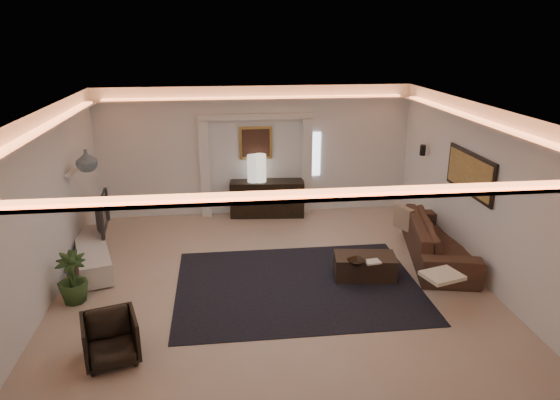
{
  "coord_description": "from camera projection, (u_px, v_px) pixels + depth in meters",
  "views": [
    {
      "loc": [
        -0.8,
        -7.69,
        4.06
      ],
      "look_at": [
        0.2,
        0.6,
        1.25
      ],
      "focal_mm": 32.61,
      "sensor_mm": 36.0,
      "label": 1
    }
  ],
  "objects": [
    {
      "name": "painting_frame",
      "position": [
        256.0,
        143.0,
        11.36
      ],
      "size": [
        0.74,
        0.04,
        0.74
      ],
      "primitive_type": "cube",
      "color": "tan",
      "rests_on": "wall_back"
    },
    {
      "name": "figurine",
      "position": [
        102.0,
        213.0,
        9.94
      ],
      "size": [
        0.18,
        0.18,
        0.43
      ],
      "primitive_type": "cylinder",
      "rotation": [
        0.0,
        0.0,
        0.18
      ],
      "color": "#43331E",
      "rests_on": "media_ledge"
    },
    {
      "name": "wall_niche",
      "position": [
        71.0,
        172.0,
        9.02
      ],
      "size": [
        0.1,
        0.55,
        0.04
      ],
      "primitive_type": "cube",
      "color": "silver",
      "rests_on": "wall_left"
    },
    {
      "name": "lamp_right",
      "position": [
        260.0,
        170.0,
        11.33
      ],
      "size": [
        0.32,
        0.32,
        0.62
      ],
      "primitive_type": "cylinder",
      "rotation": [
        0.0,
        0.0,
        -0.15
      ],
      "color": "white",
      "rests_on": "console"
    },
    {
      "name": "coffee_table",
      "position": [
        365.0,
        266.0,
        8.72
      ],
      "size": [
        1.1,
        0.7,
        0.38
      ],
      "primitive_type": "cube",
      "rotation": [
        0.0,
        0.0,
        -0.14
      ],
      "color": "black",
      "rests_on": "ground"
    },
    {
      "name": "floor",
      "position": [
        273.0,
        281.0,
        8.62
      ],
      "size": [
        7.0,
        7.0,
        0.0
      ],
      "primitive_type": "plane",
      "color": "#B3A18E",
      "rests_on": "ground"
    },
    {
      "name": "console",
      "position": [
        267.0,
        199.0,
        11.57
      ],
      "size": [
        1.7,
        0.67,
        0.83
      ],
      "primitive_type": "cube",
      "rotation": [
        0.0,
        0.0,
        -0.09
      ],
      "color": "black",
      "rests_on": "ground"
    },
    {
      "name": "pilaster_left",
      "position": [
        205.0,
        169.0,
        11.33
      ],
      "size": [
        0.22,
        0.2,
        2.2
      ],
      "primitive_type": "cube",
      "color": "silver",
      "rests_on": "ground"
    },
    {
      "name": "throw_pillow",
      "position": [
        404.0,
        218.0,
        9.96
      ],
      "size": [
        0.29,
        0.46,
        0.44
      ],
      "primitive_type": "cube",
      "rotation": [
        0.0,
        0.0,
        0.38
      ],
      "color": "gray",
      "rests_on": "sofa"
    },
    {
      "name": "art_panel_gold",
      "position": [
        469.0,
        174.0,
        8.75
      ],
      "size": [
        0.02,
        1.5,
        0.62
      ],
      "primitive_type": "cube",
      "color": "tan",
      "rests_on": "wall_right"
    },
    {
      "name": "ginger_jar",
      "position": [
        86.0,
        160.0,
        8.96
      ],
      "size": [
        0.41,
        0.41,
        0.39
      ],
      "primitive_type": "imported",
      "rotation": [
        0.0,
        0.0,
        0.1
      ],
      "color": "#394856",
      "rests_on": "wall_niche"
    },
    {
      "name": "armchair",
      "position": [
        111.0,
        339.0,
        6.48
      ],
      "size": [
        0.83,
        0.84,
        0.62
      ],
      "primitive_type": "imported",
      "rotation": [
        0.0,
        0.0,
        0.28
      ],
      "color": "black",
      "rests_on": "ground"
    },
    {
      "name": "pilaster_right",
      "position": [
        307.0,
        166.0,
        11.6
      ],
      "size": [
        0.22,
        0.2,
        2.2
      ],
      "primitive_type": "cube",
      "color": "silver",
      "rests_on": "ground"
    },
    {
      "name": "wall_right",
      "position": [
        479.0,
        193.0,
        8.55
      ],
      "size": [
        0.0,
        7.0,
        7.0
      ],
      "primitive_type": "plane",
      "rotation": [
        1.57,
        0.0,
        -1.57
      ],
      "color": "white",
      "rests_on": "ground"
    },
    {
      "name": "media_ledge",
      "position": [
        92.0,
        254.0,
        9.12
      ],
      "size": [
        1.07,
        2.1,
        0.38
      ],
      "primitive_type": "cube",
      "rotation": [
        0.0,
        0.0,
        0.29
      ],
      "color": "silver",
      "rests_on": "ground"
    },
    {
      "name": "daylight_slit",
      "position": [
        315.0,
        154.0,
        11.61
      ],
      "size": [
        0.25,
        0.03,
        1.0
      ],
      "primitive_type": "cube",
      "color": "white",
      "rests_on": "wall_back"
    },
    {
      "name": "bowl",
      "position": [
        356.0,
        261.0,
        8.35
      ],
      "size": [
        0.38,
        0.38,
        0.07
      ],
      "primitive_type": "imported",
      "rotation": [
        0.0,
        0.0,
        0.43
      ],
      "color": "black",
      "rests_on": "coffee_table"
    },
    {
      "name": "tv",
      "position": [
        98.0,
        212.0,
        9.62
      ],
      "size": [
        1.16,
        0.27,
        0.66
      ],
      "primitive_type": "imported",
      "rotation": [
        0.0,
        0.0,
        1.68
      ],
      "color": "black",
      "rests_on": "media_ledge"
    },
    {
      "name": "lamp_left",
      "position": [
        253.0,
        170.0,
        11.32
      ],
      "size": [
        0.31,
        0.31,
        0.61
      ],
      "primitive_type": "cylinder",
      "rotation": [
        0.0,
        0.0,
        -0.16
      ],
      "color": "beige",
      "rests_on": "console"
    },
    {
      "name": "painting_canvas",
      "position": [
        256.0,
        143.0,
        11.33
      ],
      "size": [
        0.62,
        0.02,
        0.62
      ],
      "primitive_type": "cube",
      "color": "#4C2D1E",
      "rests_on": "wall_back"
    },
    {
      "name": "sofa",
      "position": [
        439.0,
        240.0,
        9.36
      ],
      "size": [
        2.71,
        1.54,
        0.75
      ],
      "primitive_type": "imported",
      "rotation": [
        0.0,
        0.0,
        1.35
      ],
      "color": "#3A2C1B",
      "rests_on": "ground"
    },
    {
      "name": "cove_soffit",
      "position": [
        272.0,
        128.0,
        7.78
      ],
      "size": [
        7.0,
        7.0,
        0.04
      ],
      "primitive_type": "cube",
      "color": "silver",
      "rests_on": "ceiling"
    },
    {
      "name": "throw_blanket",
      "position": [
        442.0,
        276.0,
        7.62
      ],
      "size": [
        0.66,
        0.59,
        0.06
      ],
      "primitive_type": "cube",
      "rotation": [
        0.0,
        0.0,
        0.29
      ],
      "color": "beige",
      "rests_on": "sofa"
    },
    {
      "name": "wall_sconce",
      "position": [
        423.0,
        150.0,
        10.54
      ],
      "size": [
        0.12,
        0.12,
        0.22
      ],
      "primitive_type": "cylinder",
      "color": "black",
      "rests_on": "wall_right"
    },
    {
      "name": "wall_back",
      "position": [
        256.0,
        151.0,
        11.45
      ],
      "size": [
        7.0,
        0.0,
        7.0
      ],
      "primitive_type": "plane",
      "rotation": [
        1.57,
        0.0,
        0.0
      ],
      "color": "white",
      "rests_on": "ground"
    },
    {
      "name": "wall_front",
      "position": [
        311.0,
        316.0,
        4.86
      ],
      "size": [
        7.0,
        0.0,
        7.0
      ],
      "primitive_type": "plane",
      "rotation": [
        -1.57,
        0.0,
        0.0
      ],
      "color": "white",
      "rests_on": "ground"
    },
    {
      "name": "alcove_header",
      "position": [
        256.0,
        117.0,
        11.1
      ],
      "size": [
        2.52,
        0.2,
        0.12
      ],
      "primitive_type": "cube",
      "color": "silver",
      "rests_on": "wall_back"
    },
    {
      "name": "art_panel_frame",
      "position": [
        470.0,
        174.0,
        8.75
      ],
      "size": [
        0.04,
        1.64,
        0.74
      ],
      "primitive_type": "cube",
      "color": "black",
      "rests_on": "wall_right"
    },
    {
      "name": "plant",
      "position": [
        72.0,
        278.0,
        7.85
      ],
      "size": [
        0.53,
        0.53,
        0.83
      ],
      "primitive_type": "imported",
      "rotation": [
        0.0,
        0.0,
        0.16
      ],
      "color": "#28441E",
      "rests_on": "ground"
    },
    {
      "name": "ceiling",
      "position": [
        272.0,
        110.0,
        7.69
      ],
      "size": [
        7.0,
        7.0,
        0.0
      ],
      "primitive_type": "plane",
      "rotation": [
        3.14,
        0.0,
        0.0
      ],
      "color": "white",
      "rests_on": "ground"
    },
    {
      "name": "magazine",
      "position": [
        372.0,
        261.0,
        8.39
      ],
      "size": [
        0.28,
        0.22,
        0.03
      ],
      "primitive_type": "cube",
      "rotation": [
        0.0,
        0.0,
        0.16
      ],
      "color": "silver",
      "rests_on": "coffee_table"
    },
    {
      "name": "area_rug",
      "position": [
        298.0,
        285.0,
        8.47
      ],
      "size": [
        4.0,
        3.0,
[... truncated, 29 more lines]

